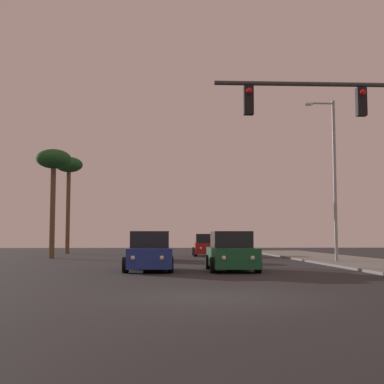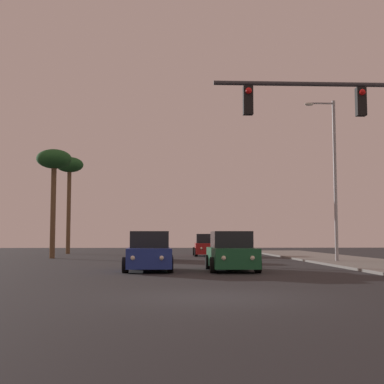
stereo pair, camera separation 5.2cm
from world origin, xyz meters
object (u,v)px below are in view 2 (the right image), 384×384
Objects in this scene: car_blue at (149,253)px; palm_tree_mid at (54,164)px; street_lamp at (333,171)px; car_red at (207,246)px; car_silver at (152,248)px; car_green at (231,253)px; traffic_light_mast at (376,132)px; palm_tree_far at (69,170)px.

palm_tree_mid is (-7.05, 13.82, 5.68)m from car_blue.
street_lamp is at bearing -23.88° from palm_tree_mid.
car_blue is 12.58m from street_lamp.
street_lamp is (6.22, -11.64, 4.36)m from car_red.
car_silver is 0.48× the size of street_lamp.
car_blue is at bearing -147.89° from street_lamp.
car_silver is 9.55m from palm_tree_mid.
car_green is 1.00× the size of car_silver.
car_red is 0.60× the size of traffic_light_mast.
car_silver is at bearing -26.26° from palm_tree_mid.
palm_tree_mid is at bearing 124.85° from traffic_light_mast.
car_red is at bearing -119.39° from car_silver.
palm_tree_mid is at bearing 156.12° from street_lamp.
street_lamp is 18.69m from palm_tree_mid.
car_silver is at bearing -71.45° from car_green.
street_lamp reaches higher than car_blue.
car_silver is 1.00× the size of car_red.
palm_tree_mid is at bearing -27.89° from car_silver.
car_red is (3.78, 17.91, 0.00)m from car_blue.
car_silver is 8.47m from car_red.
street_lamp is at bearing -149.77° from car_blue.
car_red is 14.58m from palm_tree_far.
car_silver is at bearing -90.97° from car_blue.
car_red is (0.26, 18.09, 0.00)m from car_green.
palm_tree_mid is at bearing -85.48° from palm_tree_far.
car_green is 8.57m from traffic_light_mast.
car_green is 18.43m from palm_tree_mid.
car_silver is at bearing 157.79° from street_lamp.
street_lamp is at bearing -135.72° from car_green.
car_blue is 18.30m from car_red.
palm_tree_mid is at bearing -64.85° from car_blue.
street_lamp reaches higher than traffic_light_mast.
car_red is 0.48× the size of street_lamp.
car_blue is 0.48× the size of street_lamp.
traffic_light_mast is 13.33m from street_lamp.
street_lamp is (9.99, 6.27, 4.36)m from car_blue.
traffic_light_mast reaches higher than car_red.
street_lamp is (10.16, -4.15, 4.36)m from car_silver.
car_green and car_blue have the same top height.
car_green is 3.52m from car_blue.
car_blue is 16.52m from palm_tree_mid.
car_blue is 10.71m from traffic_light_mast.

